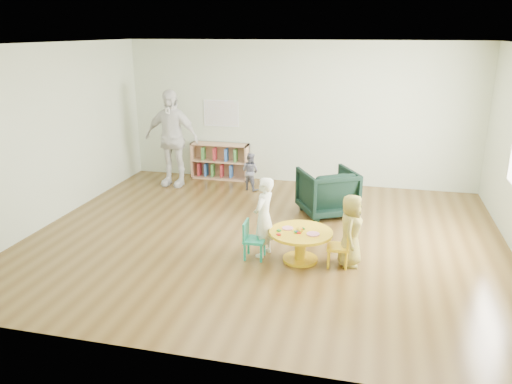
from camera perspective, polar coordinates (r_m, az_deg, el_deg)
room at (r=7.03m, az=1.24°, el=9.16°), size 7.10×7.00×2.80m
activity_table at (r=6.73m, az=5.13°, el=-5.52°), size 0.85×0.85×0.47m
kid_chair_left at (r=6.79m, az=-0.48°, el=-5.34°), size 0.29×0.29×0.53m
kid_chair_right at (r=6.66m, az=9.70°, el=-6.10°), size 0.30×0.30×0.53m
bookshelf at (r=10.46m, az=-4.16°, el=3.53°), size 1.20×0.30×0.75m
alphabet_poster at (r=10.38m, az=-4.00°, el=8.97°), size 0.74×0.01×0.54m
armchair at (r=8.42m, az=8.15°, el=-0.02°), size 1.16×1.17×0.79m
child_left at (r=6.77m, az=0.89°, el=-2.89°), size 0.35×0.46×1.12m
child_right at (r=6.63m, az=10.78°, el=-4.34°), size 0.34×0.50×0.98m
toddler at (r=9.66m, az=-0.66°, el=2.37°), size 0.43×0.39×0.74m
adult_caretaker at (r=9.98m, az=-9.66°, el=6.07°), size 1.14×0.52×1.90m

